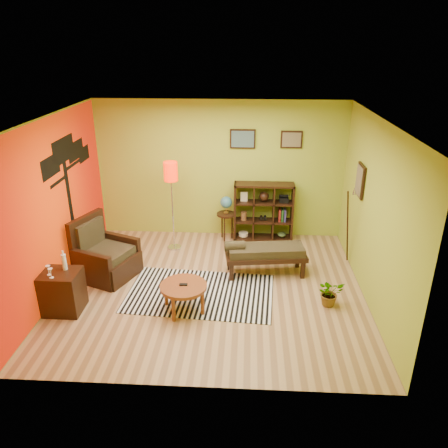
# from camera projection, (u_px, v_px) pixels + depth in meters

# --- Properties ---
(ground) EXTENTS (5.00, 5.00, 0.00)m
(ground) POSITION_uv_depth(u_px,v_px,m) (212.00, 288.00, 7.32)
(ground) COLOR tan
(ground) RESTS_ON ground
(room_shell) EXTENTS (5.04, 4.54, 2.82)m
(room_shell) POSITION_uv_depth(u_px,v_px,m) (204.00, 186.00, 6.63)
(room_shell) COLOR #9AAF31
(room_shell) RESTS_ON ground
(zebra_rug) EXTENTS (2.46, 1.62, 0.01)m
(zebra_rug) POSITION_uv_depth(u_px,v_px,m) (200.00, 293.00, 7.18)
(zebra_rug) COLOR silver
(zebra_rug) RESTS_ON ground
(coffee_table) EXTENTS (0.72, 0.72, 0.46)m
(coffee_table) POSITION_uv_depth(u_px,v_px,m) (184.00, 289.00, 6.60)
(coffee_table) COLOR brown
(coffee_table) RESTS_ON ground
(armchair) EXTENTS (1.13, 1.12, 1.07)m
(armchair) POSITION_uv_depth(u_px,v_px,m) (104.00, 258.00, 7.62)
(armchair) COLOR black
(armchair) RESTS_ON ground
(side_cabinet) EXTENTS (0.56, 0.51, 0.97)m
(side_cabinet) POSITION_uv_depth(u_px,v_px,m) (63.00, 291.00, 6.61)
(side_cabinet) COLOR black
(side_cabinet) RESTS_ON ground
(floor_lamp) EXTENTS (0.27, 0.27, 1.76)m
(floor_lamp) POSITION_uv_depth(u_px,v_px,m) (171.00, 180.00, 8.16)
(floor_lamp) COLOR silver
(floor_lamp) RESTS_ON ground
(globe_table) EXTENTS (0.38, 0.38, 0.94)m
(globe_table) POSITION_uv_depth(u_px,v_px,m) (226.00, 207.00, 8.84)
(globe_table) COLOR black
(globe_table) RESTS_ON ground
(cube_shelf) EXTENTS (1.20, 0.35, 1.20)m
(cube_shelf) POSITION_uv_depth(u_px,v_px,m) (264.00, 212.00, 8.90)
(cube_shelf) COLOR black
(cube_shelf) RESTS_ON ground
(bench) EXTENTS (1.46, 0.68, 0.65)m
(bench) POSITION_uv_depth(u_px,v_px,m) (264.00, 253.00, 7.62)
(bench) COLOR black
(bench) RESTS_ON ground
(potted_plant) EXTENTS (0.50, 0.53, 0.34)m
(potted_plant) POSITION_uv_depth(u_px,v_px,m) (330.00, 295.00, 6.81)
(potted_plant) COLOR #26661E
(potted_plant) RESTS_ON ground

